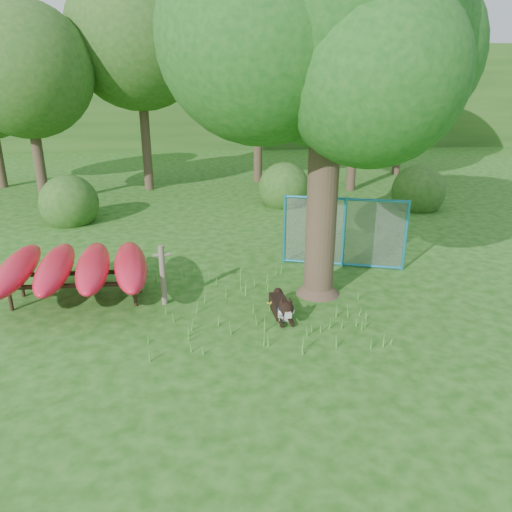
{
  "coord_description": "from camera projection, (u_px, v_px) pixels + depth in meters",
  "views": [
    {
      "loc": [
        -0.76,
        -8.12,
        4.49
      ],
      "look_at": [
        0.2,
        1.2,
        1.0
      ],
      "focal_mm": 35.0,
      "sensor_mm": 36.0,
      "label": 1
    }
  ],
  "objects": [
    {
      "name": "bg_tree_e",
      "position": [
        407.0,
        52.0,
        21.2
      ],
      "size": [
        4.6,
        4.6,
        7.55
      ],
      "color": "#3D2E21",
      "rests_on": "ground"
    },
    {
      "name": "wildflower_clump",
      "position": [
        270.0,
        304.0,
        9.85
      ],
      "size": [
        0.1,
        0.09,
        0.21
      ],
      "rotation": [
        0.0,
        0.0,
        0.03
      ],
      "color": "#499831",
      "rests_on": "ground"
    },
    {
      "name": "bg_tree_a",
      "position": [
        25.0,
        71.0,
        16.34
      ],
      "size": [
        4.4,
        4.4,
        6.7
      ],
      "color": "#3D2E21",
      "rests_on": "ground"
    },
    {
      "name": "wooden_post",
      "position": [
        163.0,
        274.0,
        10.0
      ],
      "size": [
        0.35,
        0.13,
        1.26
      ],
      "rotation": [
        0.0,
        0.0,
        0.14
      ],
      "color": "#655A4B",
      "rests_on": "ground"
    },
    {
      "name": "husky_dog",
      "position": [
        282.0,
        307.0,
        9.63
      ],
      "size": [
        0.37,
        1.26,
        0.56
      ],
      "rotation": [
        0.0,
        0.0,
        0.08
      ],
      "color": "black",
      "rests_on": "ground"
    },
    {
      "name": "shrub_right",
      "position": [
        416.0,
        208.0,
        17.29
      ],
      "size": [
        1.8,
        1.8,
        1.8
      ],
      "primitive_type": "sphere",
      "color": "#254F19",
      "rests_on": "ground"
    },
    {
      "name": "oak_tree",
      "position": [
        327.0,
        30.0,
        8.94
      ],
      "size": [
        6.22,
        5.44,
        7.75
      ],
      "rotation": [
        0.0,
        0.0,
        -0.02
      ],
      "color": "#3D2E21",
      "rests_on": "ground"
    },
    {
      "name": "shrub_left",
      "position": [
        72.0,
        222.0,
        15.72
      ],
      "size": [
        1.8,
        1.8,
        1.8
      ],
      "primitive_type": "sphere",
      "color": "#254F19",
      "rests_on": "ground"
    },
    {
      "name": "wooded_hillside",
      "position": [
        213.0,
        94.0,
        34.26
      ],
      "size": [
        80.0,
        12.0,
        6.0
      ],
      "primitive_type": "cube",
      "color": "#254F19",
      "rests_on": "ground"
    },
    {
      "name": "bg_tree_d",
      "position": [
        359.0,
        53.0,
        18.17
      ],
      "size": [
        4.8,
        4.8,
        7.5
      ],
      "color": "#3D2E21",
      "rests_on": "ground"
    },
    {
      "name": "fence_section",
      "position": [
        344.0,
        232.0,
        11.91
      ],
      "size": [
        2.83,
        0.92,
        2.86
      ],
      "rotation": [
        0.0,
        0.0,
        -0.29
      ],
      "color": "teal",
      "rests_on": "ground"
    },
    {
      "name": "shrub_mid",
      "position": [
        284.0,
        205.0,
        17.79
      ],
      "size": [
        1.8,
        1.8,
        1.8
      ],
      "primitive_type": "sphere",
      "color": "#254F19",
      "rests_on": "ground"
    },
    {
      "name": "ground",
      "position": [
        252.0,
        330.0,
        9.21
      ],
      "size": [
        80.0,
        80.0,
        0.0
      ],
      "primitive_type": "plane",
      "color": "#184B0F",
      "rests_on": "ground"
    },
    {
      "name": "bg_tree_b",
      "position": [
        138.0,
        38.0,
        18.14
      ],
      "size": [
        5.2,
        5.2,
        8.22
      ],
      "color": "#3D2E21",
      "rests_on": "ground"
    },
    {
      "name": "kayak_rack",
      "position": [
        74.0,
        268.0,
        10.1
      ],
      "size": [
        3.2,
        2.9,
        0.97
      ],
      "rotation": [
        0.0,
        0.0,
        -0.02
      ],
      "color": "black",
      "rests_on": "ground"
    },
    {
      "name": "bg_tree_c",
      "position": [
        258.0,
        81.0,
        20.04
      ],
      "size": [
        4.0,
        4.0,
        6.12
      ],
      "color": "#3D2E21",
      "rests_on": "ground"
    }
  ]
}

